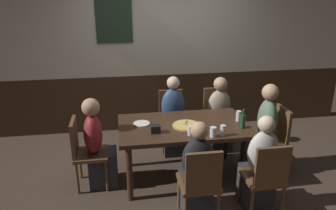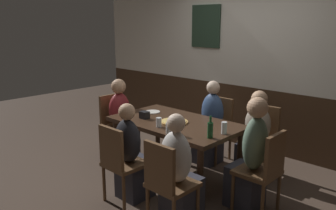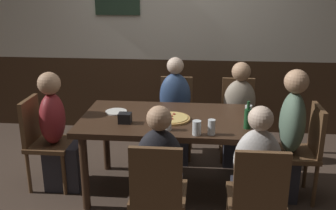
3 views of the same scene
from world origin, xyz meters
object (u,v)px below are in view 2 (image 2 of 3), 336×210
(person_right_far, at_px, (255,141))
(person_mid_near, at_px, (132,159))
(chair_mid_near, at_px, (120,160))
(person_head_east, at_px, (250,162))
(pint_glass_amber, at_px, (169,129))
(beer_bottle_green, at_px, (210,130))
(pizza, at_px, (174,122))
(condiment_caddy, at_px, (144,115))
(chair_right_far, at_px, (261,136))
(tumbler_water, at_px, (178,130))
(chair_head_west, at_px, (115,121))
(dining_table, at_px, (175,128))
(person_right_near, at_px, (179,178))
(plate_white_large, at_px, (152,112))
(chair_mid_far, at_px, (217,125))
(person_head_west, at_px, (122,124))
(chair_head_east, at_px, (264,168))
(person_mid_far, at_px, (210,129))
(highball_clear, at_px, (159,123))
(chair_right_near, at_px, (167,181))
(beer_glass_tall, at_px, (224,129))

(person_right_far, distance_m, person_mid_near, 1.58)
(chair_mid_near, distance_m, person_head_east, 1.37)
(pint_glass_amber, distance_m, beer_bottle_green, 0.46)
(pizza, distance_m, condiment_caddy, 0.41)
(chair_right_far, xyz_separation_m, tumbler_water, (-0.32, -1.25, 0.30))
(chair_head_west, bearing_deg, condiment_caddy, -11.74)
(tumbler_water, distance_m, pint_glass_amber, 0.12)
(dining_table, distance_m, beer_bottle_green, 0.73)
(person_head_east, relative_size, beer_bottle_green, 5.09)
(person_right_near, bearing_deg, tumbler_water, 133.49)
(chair_head_west, height_order, plate_white_large, chair_head_west)
(chair_right_far, bearing_deg, chair_head_west, -155.35)
(chair_mid_far, xyz_separation_m, condiment_caddy, (-0.37, -1.05, 0.29))
(person_head_west, distance_m, pizza, 1.11)
(person_right_near, xyz_separation_m, pizza, (-0.67, 0.66, 0.29))
(chair_mid_near, bearing_deg, chair_right_far, 68.26)
(chair_head_west, relative_size, person_head_east, 0.73)
(chair_head_west, bearing_deg, person_mid_near, -30.44)
(dining_table, bearing_deg, chair_right_far, 51.43)
(chair_mid_near, xyz_separation_m, person_right_near, (0.70, 0.16, -0.03))
(chair_head_east, height_order, person_mid_far, person_mid_far)
(person_right_far, relative_size, person_head_east, 0.92)
(person_right_near, height_order, person_mid_near, person_right_near)
(plate_white_large, bearing_deg, tumbler_water, -28.06)
(person_right_near, distance_m, plate_white_large, 1.48)
(chair_head_east, height_order, person_right_near, person_right_near)
(chair_head_west, bearing_deg, chair_mid_near, -35.90)
(person_right_far, xyz_separation_m, person_mid_far, (-0.70, 0.00, 0.01))
(dining_table, relative_size, condiment_caddy, 14.41)
(pint_glass_amber, height_order, condiment_caddy, pint_glass_amber)
(person_mid_near, distance_m, highball_clear, 0.53)
(pint_glass_amber, bearing_deg, chair_mid_far, 101.60)
(chair_right_near, height_order, person_mid_near, person_mid_near)
(plate_white_large, bearing_deg, chair_right_far, 32.78)
(dining_table, distance_m, person_head_west, 1.06)
(person_right_near, bearing_deg, chair_right_near, -90.00)
(person_head_west, distance_m, person_mid_far, 1.27)
(chair_head_west, height_order, pint_glass_amber, chair_head_west)
(chair_mid_far, bearing_deg, person_head_west, -140.10)
(tumbler_water, bearing_deg, person_mid_near, -138.17)
(person_right_near, relative_size, plate_white_large, 5.50)
(dining_table, xyz_separation_m, tumbler_water, (0.38, -0.37, 0.14))
(chair_right_near, xyz_separation_m, pint_glass_amber, (-0.44, 0.49, 0.29))
(dining_table, height_order, beer_glass_tall, beer_glass_tall)
(person_head_east, bearing_deg, person_mid_far, 145.82)
(person_mid_near, bearing_deg, pint_glass_amber, 51.28)
(person_right_far, relative_size, plate_white_large, 5.46)
(chair_mid_near, height_order, person_mid_far, person_mid_far)
(person_head_east, height_order, condiment_caddy, person_head_east)
(chair_right_far, xyz_separation_m, chair_head_east, (0.51, -0.87, 0.00))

